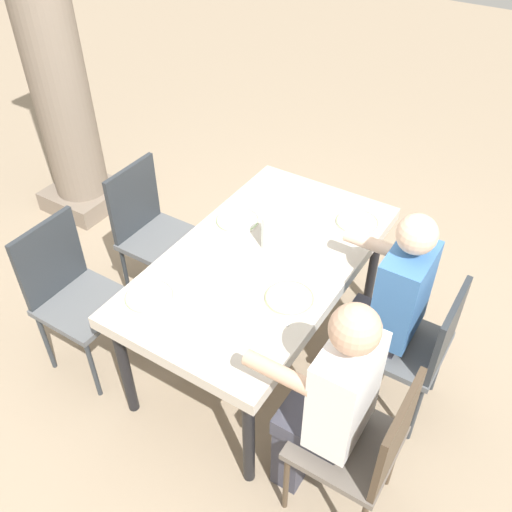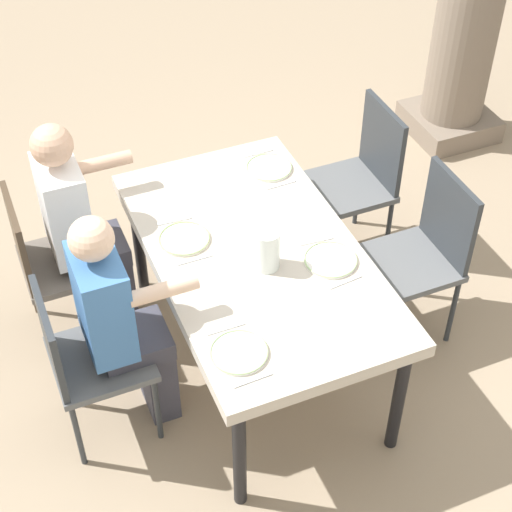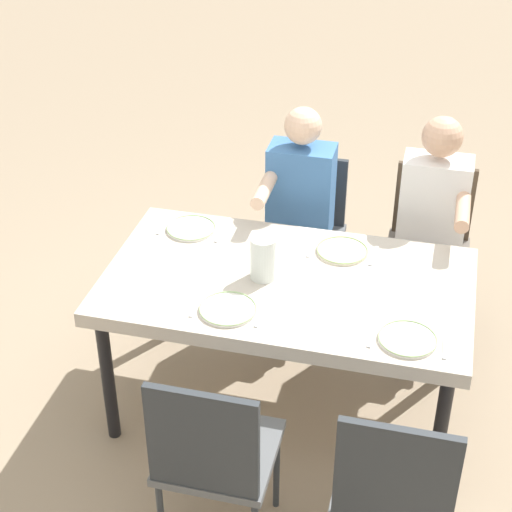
{
  "view_description": "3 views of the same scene",
  "coord_description": "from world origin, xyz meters",
  "px_view_note": "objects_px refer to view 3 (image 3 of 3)",
  "views": [
    {
      "loc": [
        -1.96,
        -1.19,
        2.72
      ],
      "look_at": [
        -0.08,
        -0.01,
        0.84
      ],
      "focal_mm": 39.09,
      "sensor_mm": 36.0,
      "label": 1
    },
    {
      "loc": [
        2.64,
        -1.11,
        3.38
      ],
      "look_at": [
        0.12,
        -0.05,
        0.86
      ],
      "focal_mm": 58.04,
      "sensor_mm": 36.0,
      "label": 2
    },
    {
      "loc": [
        -0.6,
        3.01,
        2.88
      ],
      "look_at": [
        0.14,
        0.04,
        0.89
      ],
      "focal_mm": 58.07,
      "sensor_mm": 36.0,
      "label": 3
    }
  ],
  "objects_px": {
    "diner_man_white": "(430,232)",
    "water_pitcher": "(263,260)",
    "plate_1": "(342,251)",
    "plate_0": "(408,339)",
    "chair_west_north": "(394,487)",
    "chair_west_south": "(429,239)",
    "plate_2": "(228,309)",
    "chair_mid_north": "(213,453)",
    "chair_mid_south": "(304,226)",
    "plate_3": "(191,228)",
    "dining_table": "(287,292)",
    "diner_woman_green": "(297,218)"
  },
  "relations": [
    {
      "from": "plate_2",
      "to": "water_pitcher",
      "type": "relative_size",
      "value": 1.21
    },
    {
      "from": "dining_table",
      "to": "chair_west_south",
      "type": "bearing_deg",
      "value": -123.7
    },
    {
      "from": "dining_table",
      "to": "diner_man_white",
      "type": "relative_size",
      "value": 1.28
    },
    {
      "from": "chair_mid_south",
      "to": "plate_3",
      "type": "relative_size",
      "value": 3.63
    },
    {
      "from": "chair_west_south",
      "to": "plate_0",
      "type": "bearing_deg",
      "value": 88.67
    },
    {
      "from": "chair_west_north",
      "to": "chair_mid_north",
      "type": "distance_m",
      "value": 0.69
    },
    {
      "from": "chair_mid_north",
      "to": "chair_mid_south",
      "type": "bearing_deg",
      "value": -90.0
    },
    {
      "from": "plate_1",
      "to": "plate_0",
      "type": "bearing_deg",
      "value": 121.28
    },
    {
      "from": "chair_west_north",
      "to": "plate_1",
      "type": "bearing_deg",
      "value": -71.72
    },
    {
      "from": "chair_mid_north",
      "to": "water_pitcher",
      "type": "bearing_deg",
      "value": -88.79
    },
    {
      "from": "plate_1",
      "to": "chair_west_south",
      "type": "bearing_deg",
      "value": -122.77
    },
    {
      "from": "water_pitcher",
      "to": "chair_mid_north",
      "type": "bearing_deg",
      "value": 91.21
    },
    {
      "from": "diner_man_white",
      "to": "plate_0",
      "type": "height_order",
      "value": "diner_man_white"
    },
    {
      "from": "plate_3",
      "to": "chair_west_north",
      "type": "bearing_deg",
      "value": 133.64
    },
    {
      "from": "chair_mid_south",
      "to": "diner_man_white",
      "type": "distance_m",
      "value": 0.73
    },
    {
      "from": "chair_west_north",
      "to": "plate_0",
      "type": "distance_m",
      "value": 0.63
    },
    {
      "from": "plate_3",
      "to": "water_pitcher",
      "type": "bearing_deg",
      "value": 144.69
    },
    {
      "from": "chair_mid_south",
      "to": "diner_woman_green",
      "type": "relative_size",
      "value": 0.7
    },
    {
      "from": "dining_table",
      "to": "plate_3",
      "type": "distance_m",
      "value": 0.64
    },
    {
      "from": "diner_man_white",
      "to": "water_pitcher",
      "type": "distance_m",
      "value": 1.01
    },
    {
      "from": "chair_west_north",
      "to": "plate_1",
      "type": "distance_m",
      "value": 1.26
    },
    {
      "from": "chair_west_north",
      "to": "diner_man_white",
      "type": "height_order",
      "value": "diner_man_white"
    },
    {
      "from": "plate_3",
      "to": "water_pitcher",
      "type": "distance_m",
      "value": 0.55
    },
    {
      "from": "diner_woman_green",
      "to": "diner_man_white",
      "type": "bearing_deg",
      "value": -179.3
    },
    {
      "from": "diner_woman_green",
      "to": "plate_3",
      "type": "distance_m",
      "value": 0.61
    },
    {
      "from": "chair_west_north",
      "to": "plate_3",
      "type": "bearing_deg",
      "value": -46.36
    },
    {
      "from": "dining_table",
      "to": "plate_0",
      "type": "height_order",
      "value": "plate_0"
    },
    {
      "from": "plate_2",
      "to": "diner_man_white",
      "type": "bearing_deg",
      "value": -128.68
    },
    {
      "from": "plate_2",
      "to": "water_pitcher",
      "type": "height_order",
      "value": "water_pitcher"
    },
    {
      "from": "chair_mid_south",
      "to": "diner_woman_green",
      "type": "xyz_separation_m",
      "value": [
        0.0,
        0.2,
        0.16
      ]
    },
    {
      "from": "plate_2",
      "to": "water_pitcher",
      "type": "distance_m",
      "value": 0.31
    },
    {
      "from": "water_pitcher",
      "to": "chair_west_north",
      "type": "bearing_deg",
      "value": 128.38
    },
    {
      "from": "diner_man_white",
      "to": "plate_0",
      "type": "distance_m",
      "value": 1.02
    },
    {
      "from": "chair_mid_north",
      "to": "diner_man_white",
      "type": "distance_m",
      "value": 1.74
    },
    {
      "from": "chair_west_north",
      "to": "diner_man_white",
      "type": "relative_size",
      "value": 0.74
    },
    {
      "from": "plate_0",
      "to": "water_pitcher",
      "type": "bearing_deg",
      "value": -24.3
    },
    {
      "from": "chair_west_south",
      "to": "chair_mid_south",
      "type": "bearing_deg",
      "value": 0.13
    },
    {
      "from": "chair_west_south",
      "to": "chair_mid_north",
      "type": "xyz_separation_m",
      "value": [
        0.69,
        1.78,
        0.01
      ]
    },
    {
      "from": "plate_3",
      "to": "plate_0",
      "type": "bearing_deg",
      "value": 151.05
    },
    {
      "from": "chair_west_south",
      "to": "chair_mid_north",
      "type": "distance_m",
      "value": 1.91
    },
    {
      "from": "plate_2",
      "to": "plate_3",
      "type": "relative_size",
      "value": 1.02
    },
    {
      "from": "plate_2",
      "to": "water_pitcher",
      "type": "xyz_separation_m",
      "value": [
        -0.09,
        -0.29,
        0.08
      ]
    },
    {
      "from": "dining_table",
      "to": "diner_woman_green",
      "type": "bearing_deg",
      "value": -82.2
    },
    {
      "from": "plate_0",
      "to": "dining_table",
      "type": "bearing_deg",
      "value": -28.75
    },
    {
      "from": "dining_table",
      "to": "chair_mid_north",
      "type": "distance_m",
      "value": 0.91
    },
    {
      "from": "chair_west_north",
      "to": "chair_mid_south",
      "type": "bearing_deg",
      "value": -68.97
    },
    {
      "from": "chair_west_south",
      "to": "plate_1",
      "type": "xyz_separation_m",
      "value": [
        0.39,
        0.61,
        0.24
      ]
    },
    {
      "from": "chair_mid_north",
      "to": "chair_mid_south",
      "type": "distance_m",
      "value": 1.78
    },
    {
      "from": "plate_0",
      "to": "diner_man_white",
      "type": "bearing_deg",
      "value": -91.75
    },
    {
      "from": "chair_mid_south",
      "to": "water_pitcher",
      "type": "distance_m",
      "value": 0.96
    }
  ]
}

